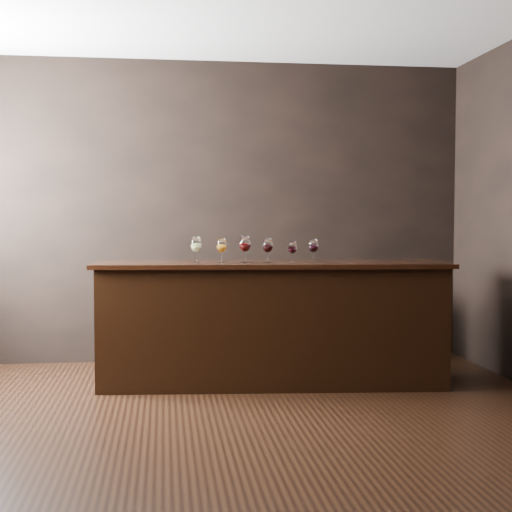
{
  "coord_description": "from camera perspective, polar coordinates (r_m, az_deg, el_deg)",
  "views": [
    {
      "loc": [
        -0.34,
        -4.45,
        1.34
      ],
      "look_at": [
        0.39,
        1.15,
        1.04
      ],
      "focal_mm": 50.0,
      "sensor_mm": 36.0,
      "label": 1
    }
  ],
  "objects": [
    {
      "name": "back_bar_shelf",
      "position": [
        6.58,
        -1.49,
        -5.08
      ],
      "size": [
        2.26,
        0.4,
        0.81
      ],
      "primitive_type": "cube",
      "color": "black",
      "rests_on": "ground"
    },
    {
      "name": "bar_top",
      "position": [
        5.68,
        1.3,
        -0.68
      ],
      "size": [
        2.86,
        0.91,
        0.04
      ],
      "primitive_type": "cube",
      "rotation": [
        0.0,
        0.0,
        -0.09
      ],
      "color": "black",
      "rests_on": "bar_counter"
    },
    {
      "name": "glass_white",
      "position": [
        5.64,
        -4.82,
        0.9
      ],
      "size": [
        0.09,
        0.09,
        0.21
      ],
      "color": "white",
      "rests_on": "bar_top"
    },
    {
      "name": "glass_amber",
      "position": [
        5.66,
        -2.78,
        0.82
      ],
      "size": [
        0.08,
        0.08,
        0.19
      ],
      "color": "white",
      "rests_on": "bar_top"
    },
    {
      "name": "glass_red_c",
      "position": [
        5.69,
        2.92,
        0.65
      ],
      "size": [
        0.07,
        0.07,
        0.17
      ],
      "color": "white",
      "rests_on": "bar_top"
    },
    {
      "name": "bar_counter",
      "position": [
        5.73,
        1.29,
        -5.61
      ],
      "size": [
        2.76,
        0.83,
        0.95
      ],
      "primitive_type": "cube",
      "rotation": [
        0.0,
        0.0,
        -0.09
      ],
      "color": "black",
      "rests_on": "ground"
    },
    {
      "name": "ground",
      "position": [
        4.66,
        -3.02,
        -13.66
      ],
      "size": [
        5.0,
        5.0,
        0.0
      ],
      "primitive_type": "plane",
      "color": "black",
      "rests_on": "ground"
    },
    {
      "name": "glass_red_a",
      "position": [
        5.62,
        -0.88,
        0.94
      ],
      "size": [
        0.09,
        0.09,
        0.21
      ],
      "color": "white",
      "rests_on": "bar_top"
    },
    {
      "name": "glass_red_d",
      "position": [
        5.76,
        4.62,
        0.8
      ],
      "size": [
        0.08,
        0.08,
        0.19
      ],
      "color": "white",
      "rests_on": "bar_top"
    },
    {
      "name": "room_shell",
      "position": [
        4.59,
        -6.13,
        8.92
      ],
      "size": [
        5.02,
        4.52,
        2.81
      ],
      "color": "black",
      "rests_on": "ground"
    },
    {
      "name": "glass_red_b",
      "position": [
        5.63,
        0.95,
        0.83
      ],
      "size": [
        0.08,
        0.08,
        0.2
      ],
      "color": "white",
      "rests_on": "bar_top"
    }
  ]
}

